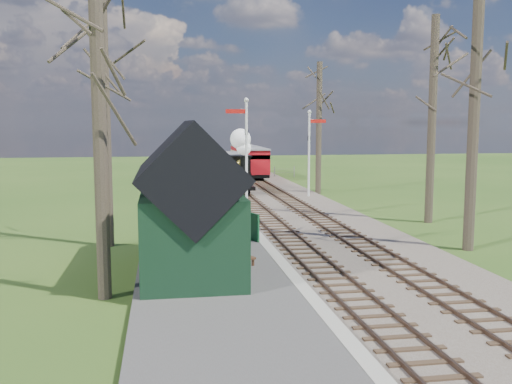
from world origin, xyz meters
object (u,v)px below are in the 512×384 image
(red_carriage_a, at_px, (253,162))
(person, at_px, (226,239))
(station_shed, at_px, (190,206))
(semaphore_near, at_px, (245,147))
(locomotive, at_px, (239,166))
(red_carriage_b, at_px, (244,158))
(sign_board, at_px, (254,227))
(coach, at_px, (229,167))
(semaphore_far, at_px, (310,147))
(bench, at_px, (235,250))

(red_carriage_a, height_order, person, red_carriage_a)
(station_shed, distance_m, semaphore_near, 12.58)
(locomotive, height_order, red_carriage_b, locomotive)
(red_carriage_a, xyz_separation_m, red_carriage_b, (0.00, 5.50, 0.00))
(station_shed, bearing_deg, red_carriage_b, 79.08)
(locomotive, xyz_separation_m, red_carriage_b, (2.61, 15.60, -0.48))
(station_shed, height_order, red_carriage_b, station_shed)
(locomotive, relative_size, sign_board, 3.90)
(coach, bearing_deg, semaphore_far, -61.90)
(station_shed, relative_size, coach, 0.91)
(station_shed, height_order, person, station_shed)
(station_shed, bearing_deg, locomotive, 77.98)
(semaphore_near, distance_m, coach, 14.37)
(station_shed, distance_m, locomotive, 20.59)
(sign_board, bearing_deg, bench, -108.94)
(semaphore_far, xyz_separation_m, locomotive, (-4.39, 2.13, -1.35))
(semaphore_near, distance_m, red_carriage_a, 18.66)
(coach, relative_size, red_carriage_b, 1.33)
(semaphore_near, relative_size, sign_board, 5.60)
(semaphore_far, xyz_separation_m, red_carriage_b, (-1.77, 17.73, -1.83))
(semaphore_near, height_order, semaphore_far, semaphore_near)
(coach, distance_m, person, 24.65)
(bench, bearing_deg, red_carriage_b, 81.31)
(station_shed, height_order, semaphore_near, semaphore_near)
(person, bearing_deg, locomotive, -29.85)
(station_shed, height_order, bench, station_shed)
(red_carriage_b, bearing_deg, sign_board, -97.53)
(semaphore_far, relative_size, bench, 3.45)
(semaphore_near, height_order, bench, semaphore_near)
(sign_board, relative_size, bench, 0.67)
(semaphore_far, relative_size, red_carriage_b, 1.10)
(coach, xyz_separation_m, sign_board, (-1.58, -22.06, -0.71))
(locomotive, relative_size, red_carriage_b, 0.83)
(coach, relative_size, sign_board, 6.23)
(station_shed, distance_m, semaphore_far, 20.01)
(sign_board, bearing_deg, station_shed, -123.33)
(locomotive, bearing_deg, person, -99.11)
(red_carriage_a, distance_m, sign_board, 26.44)
(semaphore_far, xyz_separation_m, red_carriage_a, (-1.77, 12.23, -1.83))
(station_shed, bearing_deg, person, 52.40)
(sign_board, bearing_deg, coach, 85.91)
(coach, xyz_separation_m, person, (-2.96, -24.46, -0.65))
(coach, xyz_separation_m, red_carriage_a, (2.60, 4.04, 0.05))
(semaphore_near, relative_size, locomotive, 1.44)
(person, bearing_deg, coach, -27.65)
(semaphore_far, relative_size, locomotive, 1.32)
(red_carriage_a, bearing_deg, coach, -122.75)
(station_shed, relative_size, person, 5.13)
(red_carriage_a, bearing_deg, sign_board, -99.09)
(semaphore_near, relative_size, red_carriage_a, 1.20)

